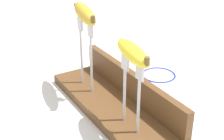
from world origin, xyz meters
name	(u,v)px	position (x,y,z in m)	size (l,w,h in m)	color
ground_plane	(112,111)	(0.00, 0.00, 0.00)	(3.00, 3.00, 0.00)	silver
wooden_board	(112,107)	(0.00, 0.00, 0.01)	(0.48, 0.15, 0.03)	brown
board_backstop	(131,85)	(0.00, 0.06, 0.06)	(0.47, 0.02, 0.08)	brown
fork_stand_left	(86,49)	(-0.12, -0.02, 0.15)	(0.09, 0.01, 0.21)	#B2B2B7
fork_stand_right	(132,88)	(0.12, -0.02, 0.13)	(0.08, 0.01, 0.18)	#B2B2B7
banana_raised_left	(84,13)	(-0.12, -0.02, 0.25)	(0.19, 0.08, 0.04)	gold
banana_raised_right	(133,52)	(0.12, -0.02, 0.22)	(0.16, 0.07, 0.04)	yellow
wire_coil	(159,74)	(-0.10, 0.25, 0.00)	(0.12, 0.12, 0.01)	#1E2DA5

